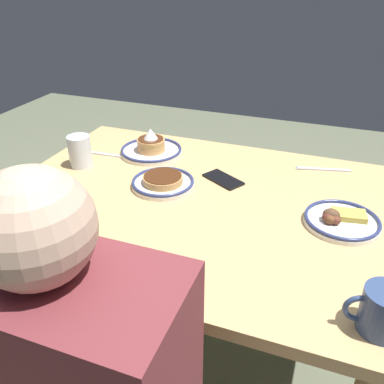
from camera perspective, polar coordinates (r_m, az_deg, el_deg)
The scene contains 11 objects.
ground_plane at distance 1.82m, azimuth 0.86°, elevation -21.84°, with size 6.00×6.00×0.00m, color #626851.
dining_table at distance 1.37m, azimuth 1.06°, elevation -4.82°, with size 1.32×0.96×0.75m.
plate_near_main at distance 1.40m, azimuth -4.08°, elevation 1.44°, with size 0.21×0.21×0.04m.
plate_center_pancakes at distance 1.64m, azimuth -5.71°, elevation 6.11°, with size 0.24×0.24×0.11m.
plate_far_companion at distance 1.27m, azimuth 20.09°, elevation -3.70°, with size 0.22×0.22×0.05m.
plate_far_side at distance 1.32m, azimuth -23.19°, elevation -3.04°, with size 0.27×0.27×0.04m.
coffee_mug at distance 0.95m, azimuth 25.08°, elevation -14.77°, with size 0.13×0.10×0.10m.
drinking_glass at distance 1.58m, azimuth -15.34°, elevation 5.30°, with size 0.08×0.08×0.12m.
cell_phone at distance 1.44m, azimuth 4.37°, elevation 1.76°, with size 0.14×0.07×0.01m, color black.
fork_near at distance 1.58m, azimuth 17.79°, elevation 3.04°, with size 0.20×0.06×0.01m.
tea_spoon at distance 1.69m, azimuth -13.60°, elevation 5.38°, with size 0.20×0.03×0.01m.
Camera 1 is at (-0.37, 1.07, 1.42)m, focal length 38.21 mm.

